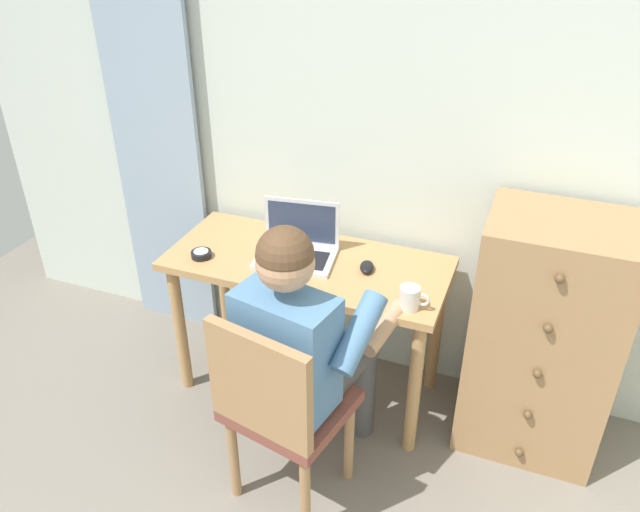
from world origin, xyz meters
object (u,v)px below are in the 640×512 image
Objects in this scene: chair at (280,405)px; desk_clock at (201,254)px; coffee_mug at (410,298)px; computer_mouse at (367,267)px; desk at (307,282)px; laptop at (298,246)px; dresser at (542,338)px; person_seated at (306,340)px.

desk_clock is (-0.60, 0.51, 0.24)m from chair.
computer_mouse is at bearing 139.13° from coffee_mug.
chair reaches higher than desk_clock.
laptop is (-0.05, 0.02, 0.17)m from desk.
computer_mouse is (0.27, 0.02, 0.13)m from desk.
laptop is (-1.08, -0.04, 0.24)m from dresser.
desk_clock is at bearing -157.27° from laptop.
dresser is at bearing -11.22° from computer_mouse.
person_seated reaches higher than laptop.
laptop is at bearing 115.91° from person_seated.
dresser is 2.91× the size of laptop.
desk is at bearing -176.61° from dresser.
dresser is 1.12m from chair.
dresser is 9.03× the size of coffee_mug.
desk is at bearing 111.57° from person_seated.
laptop is at bearing -178.05° from dresser.
coffee_mug is (0.32, 0.28, 0.09)m from person_seated.
coffee_mug is at bearing -2.85° from desk_clock.
laptop is (-0.21, 0.67, 0.27)m from chair.
desk_clock is at bearing 152.66° from person_seated.
person_seated reaches higher than desk.
dresser reaches higher than laptop.
coffee_mug is at bearing 40.91° from person_seated.
coffee_mug is at bearing -20.72° from laptop.
chair is at bearing -127.73° from coffee_mug.
chair reaches higher than coffee_mug.
dresser is at bearing 39.23° from chair.
laptop reaches higher than desk_clock.
person_seated reaches higher than chair.
person_seated is (-0.84, -0.53, 0.14)m from dresser.
computer_mouse is at bearing 3.75° from desk.
computer_mouse is at bearing -1.11° from laptop.
person_seated is 12.11× the size of computer_mouse.
laptop is at bearing 156.12° from desk.
chair is (-0.87, -0.71, -0.04)m from dresser.
dresser reaches higher than computer_mouse.
person_seated is 3.26× the size of laptop.
computer_mouse is at bearing 12.48° from desk_clock.
desk_clock is (-0.72, -0.16, -0.00)m from computer_mouse.
coffee_mug is (0.24, -0.21, 0.03)m from computer_mouse.
chair is at bearing -140.77° from dresser.
chair is at bearing -40.23° from desk_clock.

